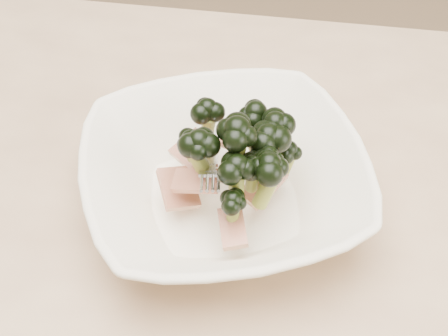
% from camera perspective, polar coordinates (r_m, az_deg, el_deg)
% --- Properties ---
extents(dining_table, '(1.20, 0.80, 0.75)m').
position_cam_1_polar(dining_table, '(0.70, -8.79, -10.34)').
color(dining_table, tan).
rests_on(dining_table, ground).
extents(broccoli_dish, '(0.35, 0.35, 0.13)m').
position_cam_1_polar(broccoli_dish, '(0.60, 0.19, -0.75)').
color(broccoli_dish, white).
rests_on(broccoli_dish, dining_table).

